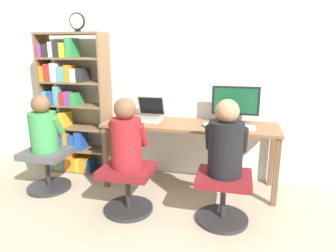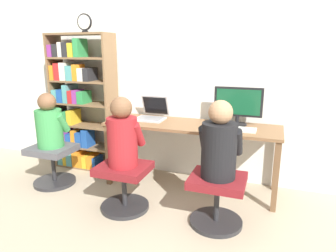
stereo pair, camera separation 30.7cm
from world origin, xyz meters
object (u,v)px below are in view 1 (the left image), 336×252
keyboard (234,127)px  bookshelf (69,108)px  office_chair_left (223,194)px  desk_clock (77,22)px  person_near_shelf (43,127)px  office_chair_right (128,185)px  person_at_laptop (126,137)px  desktop_monitor (235,104)px  office_chair_side (47,166)px  person_at_monitor (226,143)px  laptop (148,115)px

keyboard → bookshelf: size_ratio=0.25×
office_chair_left → desk_clock: bearing=158.4°
keyboard → person_near_shelf: bearing=-169.7°
office_chair_left → office_chair_right: (-0.88, -0.03, 0.00)m
person_at_laptop → bookshelf: bookshelf is taller
desk_clock → desktop_monitor: bearing=3.3°
office_chair_side → person_near_shelf: (-0.00, 0.00, 0.44)m
office_chair_right → person_at_monitor: (0.88, 0.04, 0.47)m
desktop_monitor → person_near_shelf: size_ratio=0.83×
desktop_monitor → keyboard: size_ratio=1.17×
office_chair_right → desk_clock: (-0.80, 0.70, 1.52)m
person_near_shelf → office_chair_side: bearing=-90.0°
office_chair_right → desktop_monitor: bearing=40.8°
office_chair_left → laptop: bearing=141.3°
bookshelf → person_near_shelf: 0.54m
keyboard → desk_clock: bearing=176.2°
desktop_monitor → office_chair_side: desktop_monitor is taller
person_at_monitor → office_chair_side: person_at_monitor is taller
desk_clock → person_near_shelf: size_ratio=0.34×
person_at_laptop → laptop: bearing=92.0°
laptop → office_chair_left: (0.90, -0.72, -0.51)m
office_chair_left → office_chair_side: bearing=174.2°
person_near_shelf → person_at_laptop: bearing=-12.4°
office_chair_right → office_chair_side: size_ratio=1.00×
person_at_monitor → laptop: bearing=141.5°
person_at_laptop → person_near_shelf: person_at_laptop is taller
office_chair_side → person_at_laptop: bearing=-12.2°
desktop_monitor → desk_clock: size_ratio=2.45×
desktop_monitor → laptop: size_ratio=1.43×
desk_clock → office_chair_side: desk_clock is taller
laptop → office_chair_side: 1.23m
office_chair_side → person_near_shelf: size_ratio=0.78×
laptop → office_chair_right: laptop is taller
office_chair_right → bookshelf: size_ratio=0.28×
person_at_laptop → desktop_monitor: bearing=40.7°
person_at_laptop → office_chair_right: bearing=-90.0°
person_at_monitor → person_near_shelf: person_at_monitor is taller
bookshelf → office_chair_side: bookshelf is taller
keyboard → person_at_laptop: 1.09m
keyboard → office_chair_side: (-1.94, -0.36, -0.47)m
office_chair_left → office_chair_side: size_ratio=1.00×
person_at_laptop → office_chair_side: bearing=167.8°
desktop_monitor → keyboard: 0.29m
keyboard → person_at_laptop: person_at_laptop is taller
desk_clock → person_near_shelf: (-0.21, -0.47, -1.08)m
bookshelf → desk_clock: (0.22, -0.07, 0.98)m
desktop_monitor → desk_clock: (-1.73, -0.10, 0.86)m
bookshelf → desk_clock: desk_clock is taller
person_at_laptop → desk_clock: (-0.80, 0.69, 1.05)m
office_chair_left → office_chair_right: 0.88m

